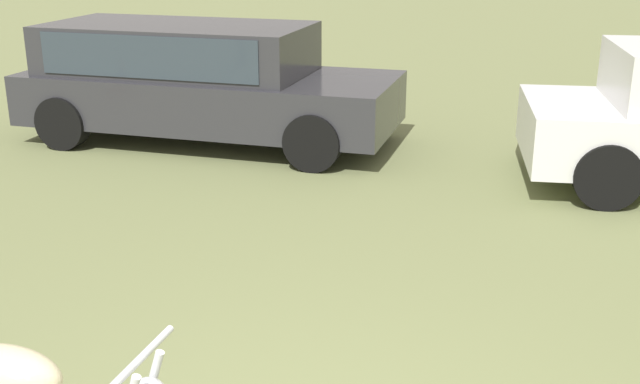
# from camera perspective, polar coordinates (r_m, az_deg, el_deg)

# --- Properties ---
(car_charcoal) EXTENTS (4.59, 2.02, 1.43)m
(car_charcoal) POSITION_cam_1_polar(r_m,az_deg,el_deg) (9.81, -9.08, 8.47)
(car_charcoal) COLOR #2D2D33
(car_charcoal) RESTS_ON ground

